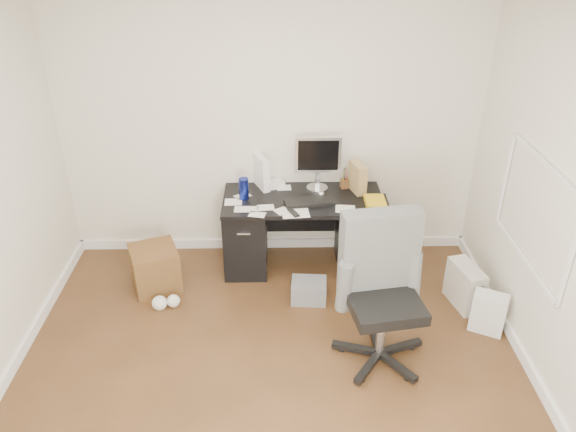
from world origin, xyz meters
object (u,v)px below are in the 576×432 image
Objects in this scene: office_chair at (385,296)px; lcd_monitor at (318,163)px; desk at (302,230)px; keyboard at (311,202)px; pc_tower at (465,286)px; wicker_basket at (155,268)px.

lcd_monitor is at bearing 95.86° from office_chair.
keyboard is (0.07, -0.10, 0.36)m from desk.
pc_tower is at bearing -24.90° from desk.
keyboard is (-0.08, -0.29, -0.26)m from lcd_monitor.
lcd_monitor is (0.15, 0.19, 0.62)m from desk.
keyboard is 1.57m from wicker_basket.
office_chair is (0.41, -1.52, -0.41)m from lcd_monitor.
wicker_basket is (-1.53, -0.53, -0.82)m from lcd_monitor.
lcd_monitor reaches higher than wicker_basket.
keyboard reaches higher than wicker_basket.
wicker_basket is (-1.94, 1.00, -0.40)m from office_chair.
office_chair reaches higher than wicker_basket.
wicker_basket reaches higher than pc_tower.
lcd_monitor is 1.81m from wicker_basket.
desk is at bearing 113.76° from keyboard.
lcd_monitor reaches higher than keyboard.
desk is 2.75× the size of lcd_monitor.
desk is 3.78× the size of pc_tower.
keyboard is 0.40× the size of office_chair.
keyboard reaches higher than desk.
keyboard is 1.18× the size of wicker_basket.
keyboard is 1.22× the size of pc_tower.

